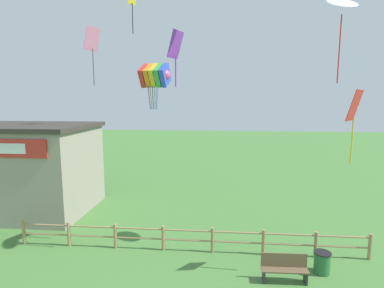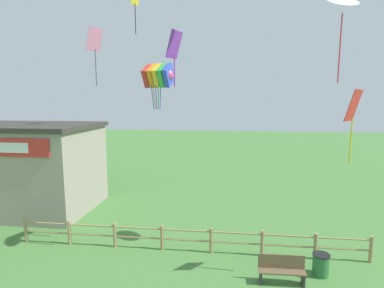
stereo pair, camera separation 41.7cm
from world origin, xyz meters
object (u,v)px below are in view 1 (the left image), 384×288
at_px(trash_bin, 322,262).
at_px(kite_white_delta, 342,4).
at_px(kite_pink_diamond, 92,44).
at_px(kite_yellow_diamond, 132,5).
at_px(park_bench_near_fence, 284,267).
at_px(kite_rainbow_parafoil, 155,76).
at_px(seaside_building, 16,168).
at_px(kite_purple_streamer, 175,49).
at_px(kite_red_diamond, 354,112).

relative_size(trash_bin, kite_white_delta, 0.24).
distance_m(kite_pink_diamond, kite_yellow_diamond, 3.94).
bearing_deg(park_bench_near_fence, kite_rainbow_parafoil, 121.33).
xyz_separation_m(trash_bin, kite_rainbow_parafoil, (-8.52, 10.87, 7.73)).
xyz_separation_m(kite_rainbow_parafoil, kite_white_delta, (9.26, -9.12, 1.84)).
height_order(seaside_building, trash_bin, seaside_building).
xyz_separation_m(kite_white_delta, kite_purple_streamer, (-6.36, -0.35, -1.61)).
bearing_deg(kite_yellow_diamond, trash_bin, -40.22).
distance_m(kite_white_delta, kite_red_diamond, 4.53).
bearing_deg(park_bench_near_fence, kite_yellow_diamond, 132.34).
height_order(seaside_building, kite_purple_streamer, kite_purple_streamer).
relative_size(kite_white_delta, kite_purple_streamer, 1.58).
distance_m(park_bench_near_fence, kite_rainbow_parafoil, 15.49).
bearing_deg(kite_purple_streamer, kite_red_diamond, -15.55).
bearing_deg(park_bench_near_fence, trash_bin, 23.41).
bearing_deg(seaside_building, kite_purple_streamer, -20.71).
distance_m(seaside_building, kite_yellow_diamond, 11.69).
height_order(kite_rainbow_parafoil, kite_yellow_diamond, kite_yellow_diamond).
xyz_separation_m(park_bench_near_fence, trash_bin, (1.50, 0.65, -0.11)).
bearing_deg(park_bench_near_fence, kite_white_delta, 46.88).
relative_size(park_bench_near_fence, kite_pink_diamond, 0.54).
relative_size(kite_white_delta, kite_yellow_diamond, 1.40).
bearing_deg(kite_pink_diamond, kite_white_delta, -17.09).
bearing_deg(kite_red_diamond, seaside_building, 161.24).
xyz_separation_m(kite_rainbow_parafoil, kite_purple_streamer, (2.90, -9.47, 0.23)).
height_order(park_bench_near_fence, kite_rainbow_parafoil, kite_rainbow_parafoil).
height_order(park_bench_near_fence, trash_bin, park_bench_near_fence).
relative_size(seaside_building, kite_red_diamond, 3.53).
bearing_deg(kite_red_diamond, kite_purple_streamer, 164.45).
distance_m(kite_white_delta, kite_pink_diamond, 11.94).
bearing_deg(kite_yellow_diamond, kite_white_delta, -31.18).
bearing_deg(kite_purple_streamer, kite_white_delta, 3.14).
bearing_deg(park_bench_near_fence, seaside_building, 157.54).
xyz_separation_m(seaside_building, kite_red_diamond, (16.07, -5.46, 3.42)).
height_order(kite_pink_diamond, kite_yellow_diamond, kite_yellow_diamond).
bearing_deg(kite_pink_diamond, kite_red_diamond, -26.40).
bearing_deg(trash_bin, seaside_building, 161.67).
distance_m(park_bench_near_fence, kite_pink_diamond, 14.00).
xyz_separation_m(seaside_building, kite_purple_streamer, (9.87, -3.73, 5.84)).
distance_m(seaside_building, kite_pink_diamond, 8.34).
height_order(park_bench_near_fence, kite_purple_streamer, kite_purple_streamer).
distance_m(trash_bin, kite_red_diamond, 5.58).
height_order(kite_white_delta, kite_red_diamond, kite_white_delta).
height_order(kite_purple_streamer, kite_red_diamond, kite_purple_streamer).
height_order(trash_bin, kite_red_diamond, kite_red_diamond).
xyz_separation_m(kite_white_delta, kite_pink_diamond, (-11.39, 3.50, -0.65)).
xyz_separation_m(park_bench_near_fence, kite_white_delta, (2.25, 2.40, 9.45)).
bearing_deg(kite_white_delta, kite_purple_streamer, -176.86).
relative_size(park_bench_near_fence, trash_bin, 2.00).
distance_m(trash_bin, kite_purple_streamer, 9.84).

